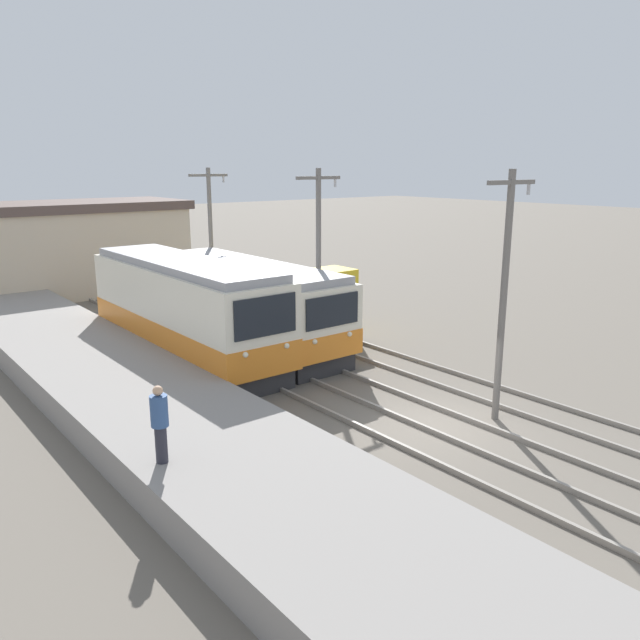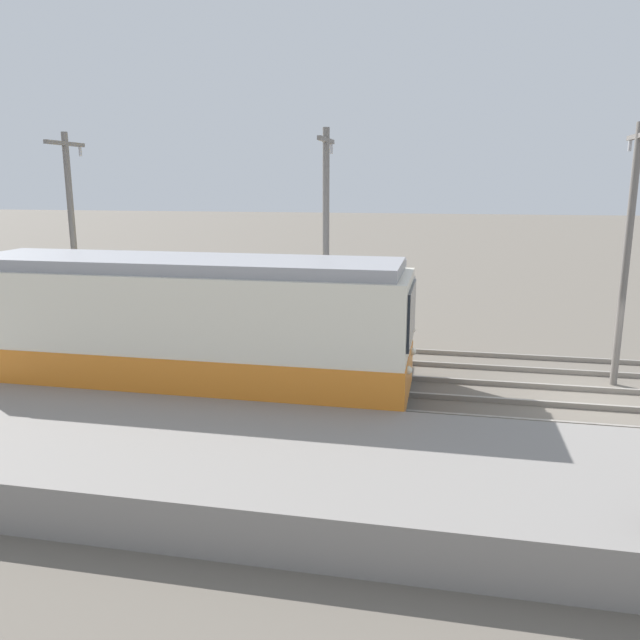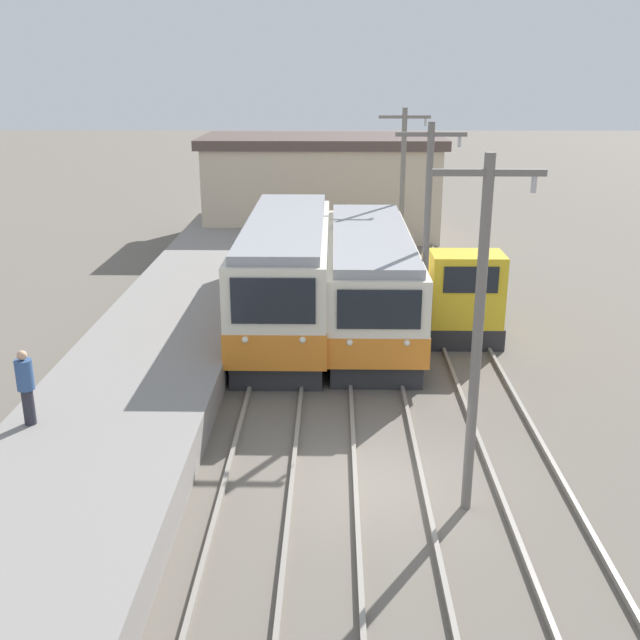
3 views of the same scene
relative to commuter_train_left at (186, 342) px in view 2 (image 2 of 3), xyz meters
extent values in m
plane|color=#665E54|center=(2.60, -10.06, -1.77)|extent=(200.00, 200.00, 0.00)
cube|color=gray|center=(-0.72, -10.06, -1.70)|extent=(0.10, 60.00, 0.14)
cube|color=gray|center=(0.72, -10.06, -1.70)|extent=(0.10, 60.00, 0.14)
cube|color=gray|center=(2.08, -10.06, -1.70)|extent=(0.10, 60.00, 0.14)
cube|color=gray|center=(3.52, -10.06, -1.70)|extent=(0.10, 60.00, 0.14)
cube|color=gray|center=(5.08, -10.06, -1.70)|extent=(0.10, 60.00, 0.14)
cube|color=gray|center=(6.52, -10.06, -1.70)|extent=(0.10, 60.00, 0.14)
cube|color=#28282B|center=(0.00, 0.01, -1.42)|extent=(2.58, 10.37, 0.70)
cube|color=silver|center=(0.00, 0.01, 0.35)|extent=(2.80, 10.80, 2.84)
cube|color=orange|center=(0.00, 0.01, -0.56)|extent=(2.84, 10.84, 1.02)
cube|color=black|center=(0.00, -5.42, 0.92)|extent=(2.24, 0.06, 1.25)
sphere|color=silver|center=(-0.77, -5.43, -0.16)|extent=(0.18, 0.18, 0.18)
sphere|color=silver|center=(0.77, -5.43, -0.16)|extent=(0.18, 0.18, 0.18)
cube|color=#939399|center=(0.00, 0.01, 1.91)|extent=(2.46, 10.37, 0.28)
cube|color=#28282B|center=(2.80, 0.04, -1.42)|extent=(2.58, 10.14, 0.70)
cube|color=silver|center=(2.80, 0.04, 0.16)|extent=(2.80, 10.56, 2.46)
cube|color=orange|center=(2.80, 0.04, -0.63)|extent=(2.84, 10.60, 0.89)
cube|color=black|center=(2.80, -5.27, 0.65)|extent=(2.24, 0.06, 1.08)
sphere|color=silver|center=(2.03, -5.28, -0.28)|extent=(0.18, 0.18, 0.18)
sphere|color=silver|center=(3.57, -5.28, -0.28)|extent=(0.18, 0.18, 0.18)
cube|color=#939399|center=(2.80, 0.04, 1.53)|extent=(2.46, 10.14, 0.28)
cube|color=#28282B|center=(5.80, 0.42, -1.42)|extent=(2.40, 4.85, 0.70)
cube|color=gold|center=(5.80, -1.23, 0.08)|extent=(2.28, 1.55, 2.30)
cube|color=black|center=(5.80, -2.02, 0.59)|extent=(1.68, 0.04, 0.83)
cube|color=gold|center=(5.80, 1.20, -0.37)|extent=(1.92, 3.20, 1.40)
cylinder|color=black|center=(5.80, 1.20, 0.58)|extent=(0.16, 0.16, 0.50)
cylinder|color=slate|center=(4.30, -10.89, 1.78)|extent=(0.20, 0.20, 7.09)
cube|color=slate|center=(4.30, -10.89, 4.98)|extent=(2.00, 0.12, 0.12)
cylinder|color=#B2B2B7|center=(5.10, -10.89, 4.78)|extent=(0.10, 0.10, 0.30)
cylinder|color=slate|center=(4.30, -2.63, 1.78)|extent=(0.20, 0.20, 7.09)
cube|color=slate|center=(4.30, -2.63, 4.98)|extent=(2.00, 0.12, 0.12)
cylinder|color=#B2B2B7|center=(5.10, -2.63, 4.78)|extent=(0.10, 0.10, 0.30)
cylinder|color=slate|center=(4.30, 5.63, 1.78)|extent=(0.20, 0.20, 7.09)
cube|color=slate|center=(4.30, 5.63, 4.98)|extent=(2.00, 0.12, 0.12)
cylinder|color=#B2B2B7|center=(5.10, 5.63, 4.78)|extent=(0.10, 0.10, 0.30)
camera|label=1|loc=(-10.30, -20.94, 5.40)|focal=35.00mm
camera|label=2|loc=(-13.77, -6.14, 3.80)|focal=35.00mm
camera|label=3|loc=(1.58, -24.17, 6.67)|focal=42.00mm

